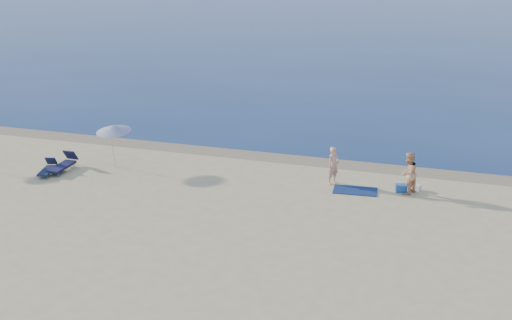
{
  "coord_description": "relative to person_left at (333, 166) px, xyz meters",
  "views": [
    {
      "loc": [
        8.01,
        -10.62,
        10.9
      ],
      "look_at": [
        -0.06,
        16.0,
        1.0
      ],
      "focal_mm": 45.0,
      "sensor_mm": 36.0,
      "label": 1
    }
  ],
  "objects": [
    {
      "name": "person_right",
      "position": [
        3.35,
        -0.22,
        0.08
      ],
      "size": [
        1.06,
        1.15,
        1.9
      ],
      "primitive_type": "imported",
      "rotation": [
        0.0,
        0.0,
        -2.04
      ],
      "color": "tan",
      "rests_on": "ground"
    },
    {
      "name": "wet_sand_strip",
      "position": [
        -3.44,
        2.77,
        -0.87
      ],
      "size": [
        240.0,
        1.6,
        0.0
      ],
      "primitive_type": "cube",
      "color": "#847254",
      "rests_on": "ground"
    },
    {
      "name": "blue_cooler",
      "position": [
        3.09,
        -0.1,
        -0.7
      ],
      "size": [
        0.55,
        0.45,
        0.34
      ],
      "primitive_type": "cube",
      "rotation": [
        0.0,
        0.0,
        0.24
      ],
      "color": "#1E52A6",
      "rests_on": "ground"
    },
    {
      "name": "person_left",
      "position": [
        0.0,
        0.0,
        0.0
      ],
      "size": [
        0.71,
        0.76,
        1.75
      ],
      "primitive_type": "imported",
      "rotation": [
        0.0,
        0.0,
        0.98
      ],
      "color": "tan",
      "rests_on": "ground"
    },
    {
      "name": "lounger_right",
      "position": [
        -12.82,
        -2.07,
        -0.58
      ],
      "size": [
        0.62,
        1.88,
        0.83
      ],
      "rotation": [
        0.0,
        0.0,
        -0.0
      ],
      "color": "#141639",
      "rests_on": "ground"
    },
    {
      "name": "lounger_left",
      "position": [
        -13.27,
        -2.7,
        -0.63
      ],
      "size": [
        0.86,
        1.59,
        0.67
      ],
      "rotation": [
        0.0,
        0.0,
        0.25
      ],
      "color": "#151F3B",
      "rests_on": "ground"
    },
    {
      "name": "sea",
      "position": [
        -3.44,
        83.37,
        -0.87
      ],
      "size": [
        240.0,
        160.0,
        0.01
      ],
      "primitive_type": "cube",
      "color": "navy",
      "rests_on": "ground"
    },
    {
      "name": "white_bag",
      "position": [
        3.75,
        0.26,
        -0.74
      ],
      "size": [
        0.41,
        0.39,
        0.28
      ],
      "primitive_type": "cube",
      "rotation": [
        0.0,
        0.0,
        -0.42
      ],
      "color": "silver",
      "rests_on": "ground"
    },
    {
      "name": "beach_towel",
      "position": [
        1.13,
        -0.58,
        -0.86
      ],
      "size": [
        2.02,
        1.23,
        0.03
      ],
      "primitive_type": "cube",
      "rotation": [
        0.0,
        0.0,
        0.08
      ],
      "color": "#0F204D",
      "rests_on": "ground"
    },
    {
      "name": "umbrella_near",
      "position": [
        -10.69,
        -0.77,
        1.05
      ],
      "size": [
        2.05,
        2.07,
        2.21
      ],
      "rotation": [
        0.0,
        0.0,
        -0.23
      ],
      "color": "silver",
      "rests_on": "ground"
    }
  ]
}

